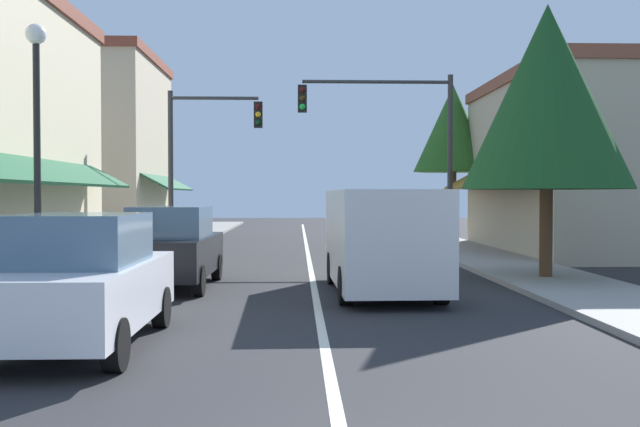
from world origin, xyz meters
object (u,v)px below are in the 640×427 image
Objects in this scene: street_lamp_left_near at (37,119)px; tree_right_far at (453,129)px; van_in_lane at (381,237)px; tree_right_near at (547,97)px; traffic_signal_left_corner at (201,146)px; parked_car_second_left at (172,247)px; parked_car_nearest_left at (81,281)px; traffic_signal_mast_arm at (399,132)px.

tree_right_far reaches higher than street_lamp_left_near.
van_in_lane is 16.57m from tree_right_far.
street_lamp_left_near is at bearing -160.47° from tree_right_near.
parked_car_second_left is at bearing -86.20° from traffic_signal_left_corner.
parked_car_nearest_left is 0.82× the size of street_lamp_left_near.
traffic_signal_left_corner is 1.13× the size of street_lamp_left_near.
parked_car_second_left is 9.91m from traffic_signal_left_corner.
van_in_lane is at bearing -11.32° from parked_car_second_left.
tree_right_far is at bearing 26.46° from traffic_signal_left_corner.
van_in_lane is at bearing 47.83° from parked_car_nearest_left.
traffic_signal_left_corner is at bearing 91.79° from parked_car_nearest_left.
van_in_lane is 0.86× the size of traffic_signal_mast_arm.
traffic_signal_mast_arm is (6.28, 14.30, 3.26)m from parked_car_nearest_left.
parked_car_second_left is at bearing -174.45° from tree_right_near.
van_in_lane is (4.46, -0.97, 0.27)m from parked_car_second_left.
tree_right_near reaches higher than street_lamp_left_near.
tree_right_near reaches higher than parked_car_nearest_left.
tree_right_far is (3.20, 6.18, 0.69)m from traffic_signal_mast_arm.
traffic_signal_mast_arm is at bearing 66.23° from parked_car_nearest_left.
tree_right_near is at bearing -93.46° from tree_right_far.
tree_right_near is at bearing 22.54° from van_in_lane.
street_lamp_left_near is 20.64m from tree_right_far.
tree_right_near is 13.64m from tree_right_far.
parked_car_nearest_left is 22.90m from tree_right_far.
tree_right_far is (9.35, 14.43, 3.95)m from parked_car_second_left.
tree_right_far is at bearing 57.08° from street_lamp_left_near.
tree_right_far is at bearing 86.54° from tree_right_near.
traffic_signal_mast_arm is at bearing -10.15° from traffic_signal_left_corner.
traffic_signal_mast_arm is (6.15, 8.25, 3.26)m from parked_car_second_left.
parked_car_second_left is 4.20m from street_lamp_left_near.
traffic_signal_mast_arm is 1.07× the size of traffic_signal_left_corner.
van_in_lane reaches higher than parked_car_nearest_left.
street_lamp_left_near is 11.04m from tree_right_near.
parked_car_nearest_left is at bearing -114.84° from tree_right_far.
tree_right_near is at bearing 6.52° from parked_car_second_left.
parked_car_nearest_left and parked_car_second_left have the same top height.
parked_car_nearest_left is at bearing -133.44° from van_in_lane.
tree_right_far reaches higher than tree_right_near.
traffic_signal_mast_arm is at bearing -117.36° from tree_right_far.
traffic_signal_left_corner is at bearing 136.66° from tree_right_near.
parked_car_second_left is 0.68× the size of traffic_signal_mast_arm.
parked_car_second_left is 10.79m from traffic_signal_mast_arm.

